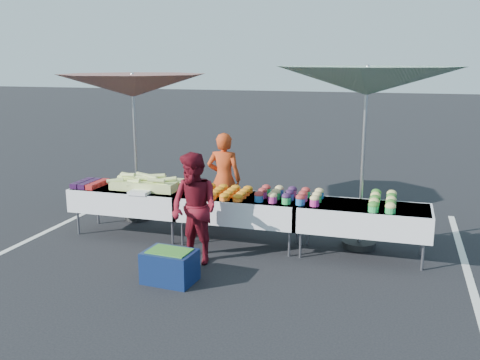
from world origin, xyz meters
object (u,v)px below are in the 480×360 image
(customer, at_px, (194,209))
(umbrella_left, at_px, (133,87))
(table_left, at_px, (132,198))
(umbrella_right, at_px, (367,82))
(table_center, at_px, (240,207))
(storage_bin, at_px, (170,266))
(table_right, at_px, (363,217))
(vendor, at_px, (224,179))

(customer, bearing_deg, umbrella_left, 159.34)
(table_left, bearing_deg, umbrella_right, 6.45)
(table_center, distance_m, storage_bin, 1.70)
(customer, distance_m, storage_bin, 0.91)
(customer, bearing_deg, storage_bin, -71.23)
(table_center, distance_m, table_right, 1.80)
(table_right, relative_size, umbrella_right, 0.69)
(table_right, height_order, vendor, vendor)
(table_left, distance_m, customer, 1.67)
(customer, bearing_deg, umbrella_right, 53.92)
(table_center, height_order, table_right, same)
(vendor, height_order, umbrella_right, umbrella_right)
(table_right, distance_m, storage_bin, 2.78)
(table_left, height_order, umbrella_left, umbrella_left)
(table_left, distance_m, table_right, 3.60)
(vendor, bearing_deg, customer, 91.10)
(table_left, height_order, customer, customer)
(table_right, xyz_separation_m, umbrella_right, (-0.06, 0.40, 1.85))
(table_left, xyz_separation_m, table_center, (1.80, 0.00, 0.00))
(umbrella_right, bearing_deg, umbrella_left, 174.52)
(umbrella_right, bearing_deg, table_left, -173.55)
(umbrella_right, bearing_deg, customer, -149.03)
(customer, relative_size, umbrella_left, 0.51)
(storage_bin, bearing_deg, table_center, 79.27)
(table_left, xyz_separation_m, umbrella_left, (-0.31, 0.77, 1.72))
(customer, bearing_deg, table_center, 89.16)
(vendor, distance_m, umbrella_right, 2.85)
(table_right, xyz_separation_m, umbrella_left, (-3.91, 0.77, 1.72))
(umbrella_left, bearing_deg, customer, -43.61)
(vendor, height_order, storage_bin, vendor)
(umbrella_right, relative_size, storage_bin, 4.02)
(table_left, bearing_deg, table_center, 0.00)
(umbrella_left, xyz_separation_m, storage_bin, (1.67, -2.37, -2.09))
(umbrella_left, bearing_deg, table_center, -20.03)
(table_right, height_order, umbrella_left, umbrella_left)
(customer, xyz_separation_m, umbrella_left, (-1.73, 1.64, 1.53))
(umbrella_right, xyz_separation_m, storage_bin, (-2.18, -2.00, -2.22))
(table_right, relative_size, storage_bin, 2.79)
(vendor, bearing_deg, storage_bin, 88.36)
(table_left, xyz_separation_m, table_right, (3.60, 0.00, 0.00))
(table_right, xyz_separation_m, storage_bin, (-2.24, -1.60, -0.37))
(table_left, xyz_separation_m, vendor, (1.26, 0.87, 0.20))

